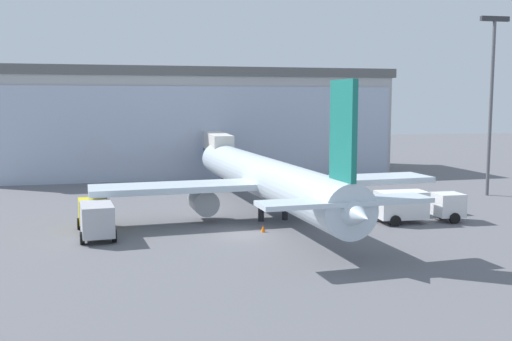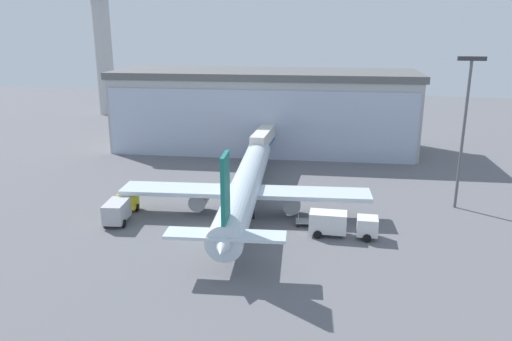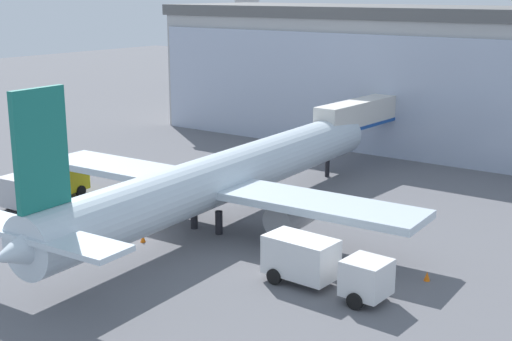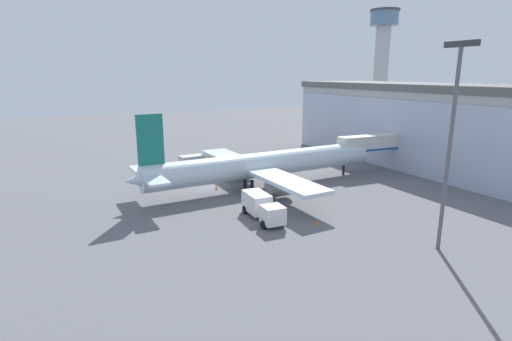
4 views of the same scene
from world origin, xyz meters
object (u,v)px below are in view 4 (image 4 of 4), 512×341
(catering_truck, at_px, (200,162))
(control_tower, at_px, (382,56))
(jet_bridge, at_px, (377,143))
(safety_cone_wingtip, at_px, (316,222))
(airplane, at_px, (261,165))
(baggage_cart, at_px, (266,202))
(safety_cone_nose, at_px, (216,188))
(fuel_truck, at_px, (262,206))
(apron_light_mast, at_px, (451,132))

(catering_truck, bearing_deg, control_tower, 20.61)
(jet_bridge, bearing_deg, safety_cone_wingtip, -142.50)
(airplane, bearing_deg, baggage_cart, -115.35)
(jet_bridge, distance_m, safety_cone_nose, 28.34)
(control_tower, xyz_separation_m, safety_cone_wingtip, (64.76, -64.66, -20.95))
(control_tower, xyz_separation_m, airplane, (49.09, -63.91, -17.93))
(airplane, bearing_deg, safety_cone_nose, 160.58)
(baggage_cart, bearing_deg, control_tower, -54.87)
(fuel_truck, height_order, safety_cone_nose, fuel_truck)
(safety_cone_nose, distance_m, safety_cone_wingtip, 18.17)
(control_tower, height_order, fuel_truck, control_tower)
(jet_bridge, relative_size, safety_cone_wingtip, 25.71)
(jet_bridge, xyz_separation_m, apron_light_mast, (26.76, -15.53, 6.30))
(fuel_truck, relative_size, baggage_cart, 2.50)
(safety_cone_nose, bearing_deg, control_tower, 124.07)
(baggage_cart, bearing_deg, safety_cone_nose, 13.57)
(apron_light_mast, height_order, baggage_cart, apron_light_mast)
(apron_light_mast, relative_size, fuel_truck, 2.54)
(fuel_truck, relative_size, safety_cone_wingtip, 13.32)
(control_tower, distance_m, airplane, 82.55)
(apron_light_mast, height_order, safety_cone_wingtip, apron_light_mast)
(catering_truck, bearing_deg, fuel_truck, -97.39)
(control_tower, bearing_deg, catering_truck, -63.03)
(airplane, xyz_separation_m, fuel_truck, (11.53, -5.36, -1.84))
(baggage_cart, bearing_deg, jet_bridge, -75.35)
(apron_light_mast, distance_m, safety_cone_wingtip, 16.26)
(catering_truck, height_order, baggage_cart, catering_truck)
(fuel_truck, bearing_deg, baggage_cart, 147.77)
(baggage_cart, relative_size, safety_cone_nose, 5.34)
(airplane, height_order, fuel_truck, airplane)
(jet_bridge, relative_size, safety_cone_nose, 25.71)
(catering_truck, relative_size, baggage_cart, 2.55)
(airplane, distance_m, catering_truck, 15.01)
(control_tower, relative_size, safety_cone_nose, 62.91)
(apron_light_mast, height_order, safety_cone_nose, apron_light_mast)
(control_tower, relative_size, baggage_cart, 11.79)
(apron_light_mast, relative_size, safety_cone_wingtip, 33.86)
(fuel_truck, xyz_separation_m, safety_cone_nose, (-13.18, -0.86, -1.19))
(baggage_cart, bearing_deg, apron_light_mast, -157.94)
(fuel_truck, bearing_deg, control_tower, 131.85)
(fuel_truck, relative_size, safety_cone_nose, 13.32)
(control_tower, xyz_separation_m, safety_cone_nose, (47.44, -70.13, -20.95))
(control_tower, height_order, catering_truck, control_tower)
(control_tower, relative_size, fuel_truck, 4.72)
(catering_truck, xyz_separation_m, safety_cone_nose, (12.42, -1.33, -1.19))
(catering_truck, xyz_separation_m, fuel_truck, (25.60, -0.46, 0.00))
(apron_light_mast, bearing_deg, fuel_truck, -140.65)
(airplane, xyz_separation_m, safety_cone_wingtip, (15.68, -0.76, -3.03))
(airplane, bearing_deg, apron_light_mast, -80.94)
(apron_light_mast, distance_m, catering_truck, 42.35)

